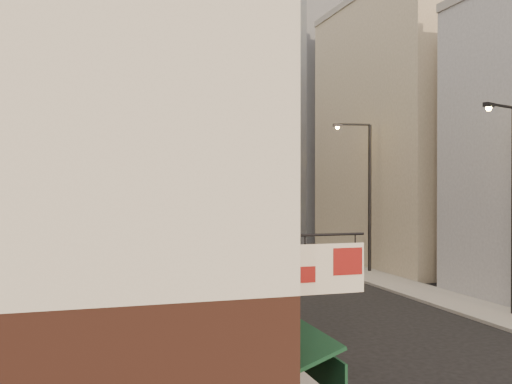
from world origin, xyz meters
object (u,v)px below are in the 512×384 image
object	(u,v)px
streetlamp_far	(268,196)
traffic_light_right	(269,209)
clock_tower	(146,120)
streetlamp_near	(511,197)
white_tower	(226,106)
streetlamp_mid	(366,188)

from	to	relation	value
streetlamp_far	traffic_light_right	distance (m)	1.31
streetlamp_far	traffic_light_right	size ratio (longest dim) A/B	1.76
clock_tower	streetlamp_near	world-z (taller)	clock_tower
traffic_light_right	streetlamp_far	bearing A→B (deg)	63.54
white_tower	traffic_light_right	xyz separation A→B (m)	(-3.86, -32.54, -14.87)
white_tower	traffic_light_right	world-z (taller)	white_tower
streetlamp_near	traffic_light_right	bearing A→B (deg)	71.06
streetlamp_mid	streetlamp_far	xyz separation A→B (m)	(-0.96, 18.52, -0.86)
clock_tower	traffic_light_right	world-z (taller)	clock_tower
streetlamp_far	traffic_light_right	bearing A→B (deg)	74.36
streetlamp_near	streetlamp_mid	xyz separation A→B (m)	(0.11, 14.00, 0.39)
streetlamp_mid	traffic_light_right	world-z (taller)	streetlamp_mid
streetlamp_near	streetlamp_far	size ratio (longest dim) A/B	1.09
clock_tower	streetlamp_mid	distance (m)	66.66
clock_tower	white_tower	distance (m)	17.83
streetlamp_near	streetlamp_far	world-z (taller)	streetlamp_near
clock_tower	streetlamp_mid	size ratio (longest dim) A/B	4.35
white_tower	traffic_light_right	size ratio (longest dim) A/B	8.30
streetlamp_near	streetlamp_mid	distance (m)	14.00
streetlamp_far	white_tower	bearing A→B (deg)	95.75
clock_tower	streetlamp_mid	world-z (taller)	clock_tower
clock_tower	streetlamp_far	world-z (taller)	clock_tower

